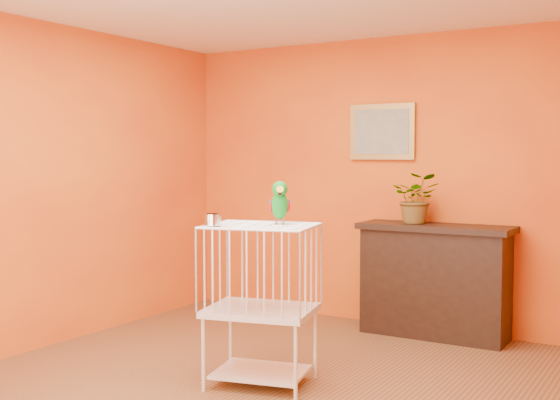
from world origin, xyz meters
The scene contains 8 objects.
ground centered at (0.00, 0.00, 0.00)m, with size 4.50×4.50×0.00m, color brown.
room_shell centered at (0.00, 0.00, 1.58)m, with size 4.50×4.50×4.50m.
console_cabinet centered at (0.57, 2.02, 0.48)m, with size 1.29×0.46×0.95m.
potted_plant centered at (0.40, 2.05, 1.12)m, with size 0.39×0.43×0.34m, color #26722D.
framed_picture centered at (0.00, 2.22, 1.75)m, with size 0.62×0.04×0.50m.
birdcage centered at (-0.01, 0.20, 0.56)m, with size 0.80×0.68×1.07m.
feed_cup centered at (-0.23, -0.03, 1.12)m, with size 0.11×0.11×0.08m, color silver.
parrot centered at (0.08, 0.30, 1.22)m, with size 0.20×0.25×0.29m.
Camera 1 is at (2.49, -3.69, 1.53)m, focal length 45.00 mm.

